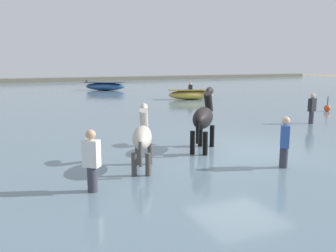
# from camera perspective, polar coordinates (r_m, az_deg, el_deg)

# --- Properties ---
(ground_plane) EXTENTS (120.00, 120.00, 0.00)m
(ground_plane) POSITION_cam_1_polar(r_m,az_deg,el_deg) (10.82, 11.27, -5.62)
(ground_plane) COLOR gray
(water_surface) EXTENTS (90.00, 90.00, 0.36)m
(water_surface) POSITION_cam_1_polar(r_m,az_deg,el_deg) (19.65, -5.56, 2.20)
(water_surface) COLOR slate
(water_surface) RESTS_ON ground
(horse_lead_pinto) EXTENTS (0.97, 1.69, 1.88)m
(horse_lead_pinto) POSITION_cam_1_polar(r_m,az_deg,el_deg) (8.54, -4.12, -2.03)
(horse_lead_pinto) COLOR beige
(horse_lead_pinto) RESTS_ON ground
(horse_trailing_black) EXTENTS (1.55, 1.72, 2.15)m
(horse_trailing_black) POSITION_cam_1_polar(r_m,az_deg,el_deg) (10.42, 5.72, 1.08)
(horse_trailing_black) COLOR black
(horse_trailing_black) RESTS_ON ground
(boat_near_port) EXTENTS (3.73, 3.01, 0.86)m
(boat_near_port) POSITION_cam_1_polar(r_m,az_deg,el_deg) (32.78, -10.03, 6.28)
(boat_near_port) COLOR #28518E
(boat_near_port) RESTS_ON water_surface
(boat_mid_outer) EXTENTS (3.29, 1.92, 1.15)m
(boat_mid_outer) POSITION_cam_1_polar(r_m,az_deg,el_deg) (24.56, 3.67, 5.06)
(boat_mid_outer) COLOR gold
(boat_mid_outer) RESTS_ON water_surface
(person_wading_close) EXTENTS (0.36, 0.26, 1.63)m
(person_wading_close) POSITION_cam_1_polar(r_m,az_deg,el_deg) (16.04, 22.00, 2.15)
(person_wading_close) COLOR #383842
(person_wading_close) RESTS_ON ground
(person_onlooker_left) EXTENTS (0.37, 0.36, 1.63)m
(person_onlooker_left) POSITION_cam_1_polar(r_m,az_deg,el_deg) (7.25, -12.08, -6.47)
(person_onlooker_left) COLOR #383842
(person_onlooker_left) RESTS_ON ground
(person_onlooker_right) EXTENTS (0.36, 0.37, 1.63)m
(person_onlooker_right) POSITION_cam_1_polar(r_m,az_deg,el_deg) (9.13, 18.10, -3.29)
(person_onlooker_right) COLOR #383842
(person_onlooker_right) RESTS_ON ground
(channel_buoy) EXTENTS (0.34, 0.34, 0.78)m
(channel_buoy) POSITION_cam_1_polar(r_m,az_deg,el_deg) (20.34, 24.13, 2.65)
(channel_buoy) COLOR #E54C1E
(channel_buoy) RESTS_ON water_surface
(far_shoreline) EXTENTS (80.00, 2.40, 0.87)m
(far_shoreline) POSITION_cam_1_polar(r_m,az_deg,el_deg) (49.01, -16.66, 6.94)
(far_shoreline) COLOR #706B5B
(far_shoreline) RESTS_ON ground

